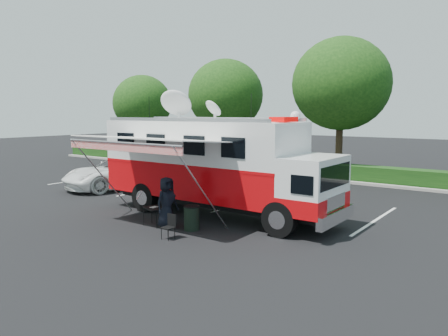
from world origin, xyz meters
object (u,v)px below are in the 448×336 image
Objects in this scene: trash_bin at (192,218)px; command_truck at (215,164)px; white_suv at (119,188)px; folding_table at (154,209)px.

command_truck is at bearing 106.93° from trash_bin.
white_suv is 9.92m from trash_bin.
folding_table is (7.44, -4.67, 0.64)m from white_suv.
command_truck reaches higher than trash_bin.
trash_bin reaches higher than folding_table.
white_suv is 6.89× the size of trash_bin.
trash_bin is (1.50, 0.38, -0.20)m from folding_table.
command_truck is 8.73m from white_suv.
command_truck is at bearing -0.28° from white_suv.
folding_table is (-0.80, -2.68, -1.45)m from command_truck.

